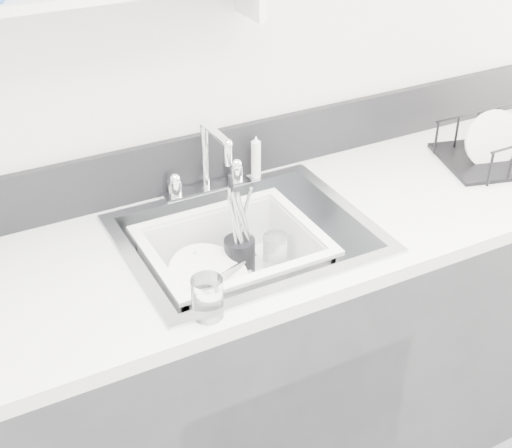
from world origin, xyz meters
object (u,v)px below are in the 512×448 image
dish_rack (503,142)px  wash_tub (233,265)px  sink (247,263)px  counter_run (248,365)px

dish_rack → wash_tub: bearing=-163.6°
sink → wash_tub: size_ratio=1.43×
dish_rack → sink: bearing=-163.9°
counter_run → dish_rack: bearing=0.6°
counter_run → wash_tub: size_ratio=7.14×
wash_tub → sink: bearing=7.6°
counter_run → dish_rack: (0.88, 0.01, 0.52)m
counter_run → sink: bearing=0.0°
sink → dish_rack: dish_rack is taller
counter_run → wash_tub: bearing=-172.4°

